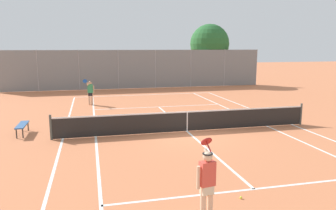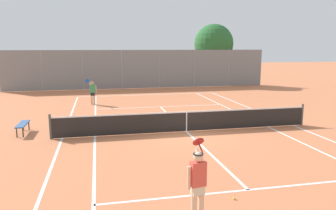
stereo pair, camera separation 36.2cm
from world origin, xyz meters
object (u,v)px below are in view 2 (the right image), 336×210
object	(u,v)px
player_far_left	(93,91)
tree_behind_left	(213,45)
tennis_net	(187,121)
loose_tennis_ball_3	(149,131)
player_near_side	(198,181)
loose_tennis_ball_2	(169,116)
loose_tennis_ball_1	(234,198)
courtside_bench	(23,125)
loose_tennis_ball_0	(158,115)

from	to	relation	value
player_far_left	tree_behind_left	size ratio (longest dim) A/B	0.29
tennis_net	loose_tennis_ball_3	xyz separation A→B (m)	(-1.73, 0.28, -0.48)
player_near_side	loose_tennis_ball_2	distance (m)	11.12
player_near_side	loose_tennis_ball_1	bearing A→B (deg)	31.21
loose_tennis_ball_2	player_near_side	bearing A→B (deg)	-99.05
loose_tennis_ball_2	loose_tennis_ball_3	xyz separation A→B (m)	(-1.64, -3.08, 0.00)
tennis_net	loose_tennis_ball_1	bearing A→B (deg)	-95.08
player_near_side	loose_tennis_ball_1	size ratio (longest dim) A/B	26.88
courtside_bench	loose_tennis_ball_2	bearing A→B (deg)	16.73
tennis_net	loose_tennis_ball_2	world-z (taller)	tennis_net
loose_tennis_ball_3	courtside_bench	bearing A→B (deg)	170.65
player_near_side	courtside_bench	bearing A→B (deg)	121.88
loose_tennis_ball_0	tree_behind_left	xyz separation A→B (m)	(8.46, 14.56, 4.00)
loose_tennis_ball_1	courtside_bench	distance (m)	10.46
player_far_left	loose_tennis_ball_0	bearing A→B (deg)	-51.60
loose_tennis_ball_3	tree_behind_left	distance (m)	20.66
tennis_net	loose_tennis_ball_3	world-z (taller)	tennis_net
courtside_bench	tree_behind_left	world-z (taller)	tree_behind_left
loose_tennis_ball_0	loose_tennis_ball_2	xyz separation A→B (m)	(0.58, -0.25, 0.00)
tennis_net	courtside_bench	world-z (taller)	tennis_net
loose_tennis_ball_3	tennis_net	bearing A→B (deg)	-9.06
tennis_net	loose_tennis_ball_2	distance (m)	3.39
player_near_side	loose_tennis_ball_0	xyz separation A→B (m)	(1.16, 11.20, -0.89)
loose_tennis_ball_3	player_far_left	bearing A→B (deg)	107.96
tennis_net	player_far_left	bearing A→B (deg)	117.67
player_far_left	loose_tennis_ball_0	size ratio (longest dim) A/B	26.88
loose_tennis_ball_1	tree_behind_left	xyz separation A→B (m)	(8.40, 25.01, 4.00)
loose_tennis_ball_0	loose_tennis_ball_2	world-z (taller)	same
player_near_side	loose_tennis_ball_1	xyz separation A→B (m)	(1.22, 0.74, -0.89)
player_far_left	tennis_net	bearing A→B (deg)	-62.33
tennis_net	loose_tennis_ball_2	xyz separation A→B (m)	(-0.09, 3.36, -0.48)
loose_tennis_ball_1	loose_tennis_ball_2	size ratio (longest dim) A/B	1.00
tennis_net	player_far_left	distance (m)	9.25
tennis_net	loose_tennis_ball_1	world-z (taller)	tennis_net
player_far_left	courtside_bench	size ratio (longest dim) A/B	1.18
player_near_side	loose_tennis_ball_0	distance (m)	11.29
loose_tennis_ball_3	player_near_side	bearing A→B (deg)	-90.73
player_far_left	loose_tennis_ball_1	bearing A→B (deg)	-76.24
loose_tennis_ball_1	loose_tennis_ball_2	world-z (taller)	same
courtside_bench	tree_behind_left	size ratio (longest dim) A/B	0.24
loose_tennis_ball_1	loose_tennis_ball_3	bearing A→B (deg)	98.93
loose_tennis_ball_1	loose_tennis_ball_2	bearing A→B (deg)	87.07
player_far_left	loose_tennis_ball_2	xyz separation A→B (m)	(4.21, -4.83, -0.89)
loose_tennis_ball_0	courtside_bench	bearing A→B (deg)	-159.94
loose_tennis_ball_1	tree_behind_left	distance (m)	26.69
loose_tennis_ball_3	courtside_bench	world-z (taller)	courtside_bench
tennis_net	loose_tennis_ball_1	xyz separation A→B (m)	(-0.61, -6.85, -0.48)
loose_tennis_ball_0	loose_tennis_ball_1	distance (m)	10.46
player_near_side	loose_tennis_ball_0	bearing A→B (deg)	84.07
tennis_net	loose_tennis_ball_0	xyz separation A→B (m)	(-0.66, 3.61, -0.48)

